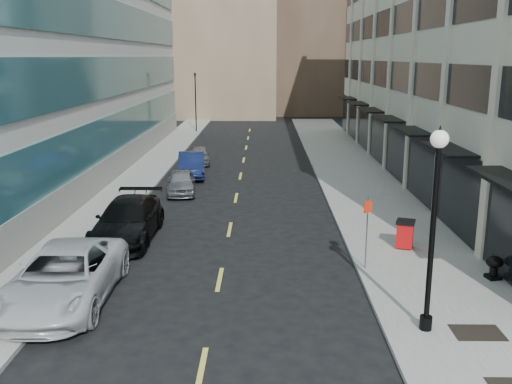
{
  "coord_description": "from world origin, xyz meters",
  "views": [
    {
      "loc": [
        1.57,
        -10.97,
        7.73
      ],
      "look_at": [
        1.26,
        10.42,
        2.63
      ],
      "focal_mm": 40.0,
      "sensor_mm": 36.0,
      "label": 1
    }
  ],
  "objects_px": {
    "trash_bin": "(405,233)",
    "urn_planter": "(494,265)",
    "car_blue_sedan": "(192,165)",
    "car_black_pickup": "(128,220)",
    "lamppost": "(434,213)",
    "car_silver_sedan": "(181,182)",
    "traffic_signal": "(195,77)",
    "car_grey_sedan": "(199,155)",
    "sign_post": "(367,223)",
    "car_white_van": "(64,276)"
  },
  "relations": [
    {
      "from": "car_blue_sedan",
      "to": "trash_bin",
      "type": "relative_size",
      "value": 4.12
    },
    {
      "from": "car_silver_sedan",
      "to": "sign_post",
      "type": "xyz_separation_m",
      "value": [
        8.5,
        -12.19,
        1.2
      ]
    },
    {
      "from": "trash_bin",
      "to": "urn_planter",
      "type": "bearing_deg",
      "value": -35.39
    },
    {
      "from": "car_grey_sedan",
      "to": "car_white_van",
      "type": "bearing_deg",
      "value": -100.86
    },
    {
      "from": "sign_post",
      "to": "car_white_van",
      "type": "bearing_deg",
      "value": 172.8
    },
    {
      "from": "car_blue_sedan",
      "to": "car_grey_sedan",
      "type": "relative_size",
      "value": 1.28
    },
    {
      "from": "car_black_pickup",
      "to": "traffic_signal",
      "type": "bearing_deg",
      "value": 92.07
    },
    {
      "from": "trash_bin",
      "to": "lamppost",
      "type": "xyz_separation_m",
      "value": [
        -1.09,
        -7.11,
        2.8
      ]
    },
    {
      "from": "car_blue_sedan",
      "to": "lamppost",
      "type": "relative_size",
      "value": 0.82
    },
    {
      "from": "sign_post",
      "to": "car_blue_sedan",
      "type": "bearing_deg",
      "value": 93.93
    },
    {
      "from": "lamppost",
      "to": "urn_planter",
      "type": "height_order",
      "value": "lamppost"
    },
    {
      "from": "traffic_signal",
      "to": "car_blue_sedan",
      "type": "distance_m",
      "value": 22.92
    },
    {
      "from": "car_grey_sedan",
      "to": "trash_bin",
      "type": "height_order",
      "value": "trash_bin"
    },
    {
      "from": "car_black_pickup",
      "to": "car_blue_sedan",
      "type": "xyz_separation_m",
      "value": [
        1.09,
        13.22,
        -0.07
      ]
    },
    {
      "from": "car_black_pickup",
      "to": "lamppost",
      "type": "distance_m",
      "value": 13.78
    },
    {
      "from": "car_silver_sedan",
      "to": "car_black_pickup",
      "type": "bearing_deg",
      "value": -104.5
    },
    {
      "from": "car_black_pickup",
      "to": "car_grey_sedan",
      "type": "relative_size",
      "value": 1.59
    },
    {
      "from": "car_silver_sedan",
      "to": "trash_bin",
      "type": "relative_size",
      "value": 3.43
    },
    {
      "from": "car_blue_sedan",
      "to": "urn_planter",
      "type": "height_order",
      "value": "car_blue_sedan"
    },
    {
      "from": "traffic_signal",
      "to": "urn_planter",
      "type": "relative_size",
      "value": 8.34
    },
    {
      "from": "urn_planter",
      "to": "trash_bin",
      "type": "bearing_deg",
      "value": 125.44
    },
    {
      "from": "car_white_van",
      "to": "lamppost",
      "type": "xyz_separation_m",
      "value": [
        10.99,
        -2.0,
        2.69
      ]
    },
    {
      "from": "car_white_van",
      "to": "car_grey_sedan",
      "type": "height_order",
      "value": "car_white_van"
    },
    {
      "from": "car_blue_sedan",
      "to": "sign_post",
      "type": "relative_size",
      "value": 1.75
    },
    {
      "from": "traffic_signal",
      "to": "lamppost",
      "type": "height_order",
      "value": "traffic_signal"
    },
    {
      "from": "lamppost",
      "to": "car_white_van",
      "type": "bearing_deg",
      "value": 169.69
    },
    {
      "from": "car_grey_sedan",
      "to": "lamppost",
      "type": "distance_m",
      "value": 28.13
    },
    {
      "from": "lamppost",
      "to": "sign_post",
      "type": "relative_size",
      "value": 2.13
    },
    {
      "from": "car_grey_sedan",
      "to": "urn_planter",
      "type": "height_order",
      "value": "car_grey_sedan"
    },
    {
      "from": "car_grey_sedan",
      "to": "sign_post",
      "type": "xyz_separation_m",
      "value": [
        8.5,
        -21.55,
        1.24
      ]
    },
    {
      "from": "car_black_pickup",
      "to": "lamppost",
      "type": "bearing_deg",
      "value": -38.97
    },
    {
      "from": "car_blue_sedan",
      "to": "trash_bin",
      "type": "height_order",
      "value": "car_blue_sedan"
    },
    {
      "from": "traffic_signal",
      "to": "car_grey_sedan",
      "type": "distance_m",
      "value": 18.51
    },
    {
      "from": "traffic_signal",
      "to": "car_white_van",
      "type": "distance_m",
      "value": 42.28
    },
    {
      "from": "car_white_van",
      "to": "car_blue_sedan",
      "type": "relative_size",
      "value": 1.33
    },
    {
      "from": "car_white_van",
      "to": "trash_bin",
      "type": "relative_size",
      "value": 5.5
    },
    {
      "from": "traffic_signal",
      "to": "lamppost",
      "type": "distance_m",
      "value": 45.58
    },
    {
      "from": "trash_bin",
      "to": "car_white_van",
      "type": "bearing_deg",
      "value": -137.91
    },
    {
      "from": "car_blue_sedan",
      "to": "sign_post",
      "type": "bearing_deg",
      "value": -70.02
    },
    {
      "from": "car_black_pickup",
      "to": "lamppost",
      "type": "height_order",
      "value": "lamppost"
    },
    {
      "from": "car_black_pickup",
      "to": "car_blue_sedan",
      "type": "bearing_deg",
      "value": 85.4
    },
    {
      "from": "car_black_pickup",
      "to": "car_silver_sedan",
      "type": "bearing_deg",
      "value": 82.79
    },
    {
      "from": "car_silver_sedan",
      "to": "car_blue_sedan",
      "type": "bearing_deg",
      "value": 82.83
    },
    {
      "from": "car_white_van",
      "to": "car_black_pickup",
      "type": "distance_m",
      "value": 6.54
    },
    {
      "from": "trash_bin",
      "to": "urn_planter",
      "type": "relative_size",
      "value": 1.39
    },
    {
      "from": "car_silver_sedan",
      "to": "lamppost",
      "type": "distance_m",
      "value": 19.64
    },
    {
      "from": "car_white_van",
      "to": "urn_planter",
      "type": "xyz_separation_m",
      "value": [
        14.4,
        1.84,
        -0.23
      ]
    },
    {
      "from": "car_white_van",
      "to": "car_silver_sedan",
      "type": "xyz_separation_m",
      "value": [
        1.6,
        15.0,
        -0.21
      ]
    },
    {
      "from": "car_grey_sedan",
      "to": "urn_planter",
      "type": "relative_size",
      "value": 4.48
    },
    {
      "from": "trash_bin",
      "to": "car_grey_sedan",
      "type": "bearing_deg",
      "value": 137.74
    }
  ]
}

